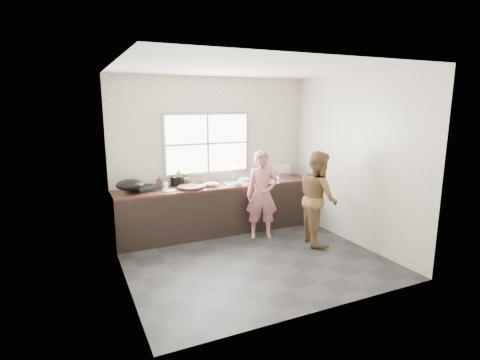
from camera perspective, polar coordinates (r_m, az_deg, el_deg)
name	(u,v)px	position (r m, az deg, el deg)	size (l,w,h in m)	color
floor	(252,258)	(5.65, 1.90, -11.84)	(3.60, 3.20, 0.01)	#2A2A2D
ceiling	(254,68)	(5.21, 2.10, 16.68)	(3.60, 3.20, 0.01)	silver
wall_back	(212,154)	(6.72, -4.22, 3.91)	(3.60, 0.01, 2.70)	beige
wall_left	(120,179)	(4.74, -17.85, 0.19)	(0.01, 3.20, 2.70)	beige
wall_right	(353,160)	(6.28, 16.86, 2.92)	(0.01, 3.20, 2.70)	beige
wall_front	(324,192)	(3.93, 12.63, -1.79)	(3.60, 0.01, 2.70)	beige
cabinet	(220,209)	(6.62, -3.13, -4.50)	(3.60, 0.62, 0.82)	black
countertop	(219,186)	(6.52, -3.17, -0.86)	(3.60, 0.64, 0.04)	#391C17
sink	(238,182)	(6.65, -0.37, -0.38)	(0.55, 0.45, 0.02)	silver
faucet	(233,173)	(6.80, -1.07, 1.13)	(0.02, 0.02, 0.30)	silver
window_frame	(207,144)	(6.65, -5.01, 5.55)	(1.60, 0.05, 1.10)	#9EA0A5
window_glazing	(208,144)	(6.62, -4.93, 5.53)	(1.50, 0.01, 1.00)	white
woman	(262,198)	(6.29, 3.38, -2.71)	(0.51, 0.33, 1.38)	#AE6968
person_side	(318,198)	(6.15, 11.83, -2.64)	(0.74, 0.57, 1.51)	brown
cutting_board	(190,187)	(6.24, -7.57, -1.11)	(0.42, 0.42, 0.04)	black
cleaver	(202,185)	(6.27, -5.85, -0.82)	(0.19, 0.10, 0.01)	#B8BCC0
bowl_mince	(211,185)	(6.38, -4.38, -0.71)	(0.22, 0.22, 0.06)	white
bowl_crabs	(244,180)	(6.73, 0.56, -0.05)	(0.17, 0.17, 0.05)	silver
bowl_held	(238,183)	(6.45, -0.31, -0.50)	(0.20, 0.20, 0.06)	silver
black_pot	(177,181)	(6.50, -9.58, -0.16)	(0.22, 0.22, 0.16)	black
plate_food	(170,191)	(6.11, -10.64, -1.61)	(0.19, 0.19, 0.02)	silver
bottle_green	(178,176)	(6.49, -9.36, 0.59)	(0.13, 0.13, 0.33)	#529631
bottle_brown_tall	(159,182)	(6.43, -12.19, -0.29)	(0.08, 0.08, 0.18)	#4D1F13
bottle_brown_short	(186,180)	(6.54, -8.24, 0.04)	(0.14, 0.14, 0.18)	#462E11
glass_jar	(166,186)	(6.27, -11.23, -0.89)	(0.07, 0.07, 0.11)	white
burner	(144,188)	(6.28, -14.48, -1.23)	(0.41, 0.41, 0.06)	black
wok	(130,185)	(6.07, -16.44, -0.70)	(0.43, 0.43, 0.16)	black
dish_rack	(280,171)	(7.16, 6.08, 1.45)	(0.35, 0.25, 0.26)	white
pot_lid_left	(161,190)	(6.17, -11.93, -1.55)	(0.27, 0.27, 0.01)	silver
pot_lid_right	(158,189)	(6.30, -12.35, -1.30)	(0.26, 0.26, 0.01)	silver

